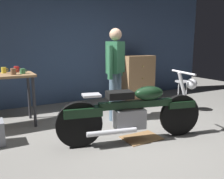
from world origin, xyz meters
The scene contains 11 objects.
ground_plane centered at (0.00, 0.00, 0.00)m, with size 12.00×12.00×0.00m, color gray.
back_wall centered at (0.00, 2.80, 1.55)m, with size 8.00×0.12×3.10m, color #384C70.
motorcycle centered at (-0.01, 0.03, 0.45)m, with size 2.16×0.75×1.00m.
person_standing centered at (0.26, 1.06, 0.93)m, with size 0.47×0.41×1.67m.
shop_stool centered at (1.75, 0.86, 0.50)m, with size 0.32×0.32×0.64m.
wooden_dresser centered at (1.60, 2.30, 0.55)m, with size 0.80×0.47×1.10m.
drip_tray centered at (0.15, 0.04, 0.01)m, with size 0.56×0.40×0.01m, color olive.
mug_red_diner centered at (-1.35, 1.79, 0.95)m, with size 0.12×0.08×0.11m.
mug_yellow_tall centered at (-1.56, 1.75, 0.95)m, with size 0.12×0.08×0.10m.
mug_brown_stoneware centered at (-1.44, 1.46, 0.95)m, with size 0.12×0.09×0.10m.
mug_green_speckled centered at (-1.28, 1.51, 0.94)m, with size 0.12×0.08×0.09m.
Camera 1 is at (-1.84, -2.71, 1.41)m, focal length 38.04 mm.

